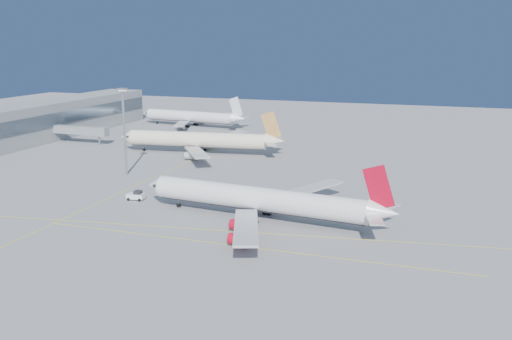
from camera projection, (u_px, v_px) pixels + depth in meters
name	position (u px, v px, depth m)	size (l,w,h in m)	color
ground	(244.00, 223.00, 126.79)	(500.00, 500.00, 0.00)	slate
terminal	(57.00, 118.00, 239.80)	(18.40, 110.00, 15.00)	gray
jet_bridge	(83.00, 131.00, 221.44)	(23.60, 3.60, 6.90)	gray
taxiway_lines	(196.00, 209.00, 137.29)	(118.86, 140.00, 0.02)	yellow
airliner_virgin	(262.00, 200.00, 128.20)	(61.93, 55.31, 15.28)	white
airliner_etihad	(201.00, 140.00, 202.72)	(60.97, 55.94, 15.91)	beige
airliner_third	(192.00, 117.00, 265.79)	(55.46, 50.86, 14.87)	white
pushback_tug	(136.00, 196.00, 144.61)	(4.56, 3.04, 2.46)	white
light_mast	(124.00, 124.00, 168.54)	(2.24, 2.24, 25.95)	gray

